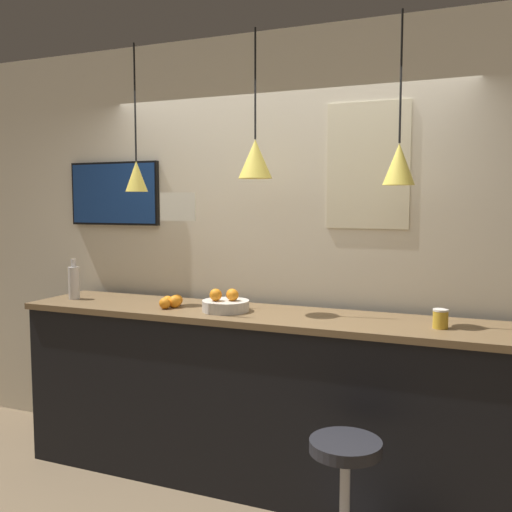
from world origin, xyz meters
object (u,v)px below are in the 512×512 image
at_px(spread_jar, 440,319).
at_px(mounted_tv, 114,194).
at_px(bar_stool, 345,485).
at_px(fruit_bowl, 226,304).
at_px(juice_bottle, 74,282).

bearing_deg(spread_jar, mounted_tv, 170.55).
xyz_separation_m(bar_stool, fruit_bowl, (-0.91, 0.57, 0.73)).
relative_size(juice_bottle, spread_jar, 2.69).
bearing_deg(juice_bottle, fruit_bowl, -0.11).
distance_m(bar_stool, fruit_bowl, 1.29).
xyz_separation_m(fruit_bowl, spread_jar, (1.28, 0.00, 0.01)).
bearing_deg(juice_bottle, bar_stool, -15.28).
distance_m(juice_bottle, mounted_tv, 0.74).
height_order(spread_jar, mounted_tv, mounted_tv).
xyz_separation_m(juice_bottle, spread_jar, (2.46, 0.00, -0.07)).
relative_size(bar_stool, juice_bottle, 2.24).
bearing_deg(bar_stool, fruit_bowl, 147.91).
relative_size(bar_stool, fruit_bowl, 2.15).
height_order(juice_bottle, spread_jar, juice_bottle).
distance_m(bar_stool, juice_bottle, 2.31).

